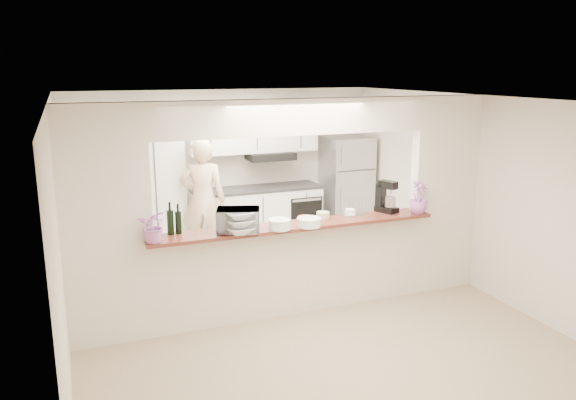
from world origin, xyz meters
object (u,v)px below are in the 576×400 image
refrigerator (346,186)px  stand_mixer (386,198)px  toaster_oven (238,220)px  person (203,201)px

refrigerator → stand_mixer: size_ratio=4.33×
refrigerator → stand_mixer: bearing=-107.3°
toaster_oven → person: (0.14, 2.27, -0.30)m
person → toaster_oven: bearing=107.5°
toaster_oven → stand_mixer: size_ratio=1.17×
stand_mixer → refrigerator: bearing=72.7°
refrigerator → toaster_oven: bearing=-135.0°
toaster_oven → person: size_ratio=0.25×
refrigerator → toaster_oven: 3.91m
toaster_oven → person: bearing=105.6°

